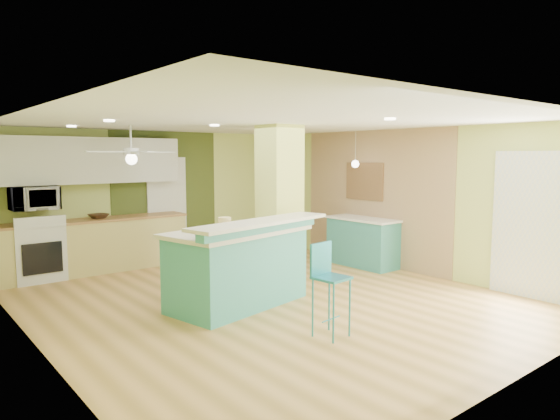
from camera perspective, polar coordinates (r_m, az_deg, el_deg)
The scene contains 23 objects.
floor at distance 7.23m, azimuth -1.61°, elevation -10.14°, with size 6.00×7.00×0.01m, color #A67B3A.
ceiling at distance 6.96m, azimuth -1.67°, elevation 10.12°, with size 6.00×7.00×0.01m, color white.
wall_back at distance 9.98m, azimuth -13.97°, elevation 1.56°, with size 6.00×0.01×2.50m, color #C7D672.
wall_front at distance 4.74m, azimuth 25.17°, elevation -3.91°, with size 6.00×0.01×2.50m, color #C7D672.
wall_left at distance 5.70m, azimuth -26.41°, elevation -2.34°, with size 0.01×7.00×2.50m, color #C7D672.
wall_right at distance 9.12m, azimuth 13.53°, elevation 1.14°, with size 0.01×7.00×2.50m, color #C7D672.
wood_panel at distance 9.48m, azimuth 10.59°, elevation 1.40°, with size 0.02×3.40×2.50m, color #927153.
olive_accent at distance 10.06m, azimuth -12.90°, elevation 1.62°, with size 2.20×0.02×2.50m, color #435120.
interior_door at distance 10.05m, azimuth -12.79°, elevation 0.19°, with size 0.82×0.05×2.00m, color white.
french_door at distance 7.93m, azimuth 26.63°, elevation -1.55°, with size 0.04×1.08×2.10m, color white.
column at distance 7.77m, azimuth -0.08°, elevation 0.45°, with size 0.55×0.55×2.50m, color #CCD563.
kitchen_run at distance 9.32m, azimuth -20.30°, elevation -3.80°, with size 3.25×0.63×0.94m.
stove at distance 9.06m, azimuth -25.98°, elevation -4.41°, with size 0.76×0.66×1.08m.
upper_cabinets at distance 9.30m, azimuth -20.89°, elevation 5.32°, with size 3.20×0.34×0.80m, color silver.
microwave at distance 8.96m, azimuth -26.27°, elevation 1.22°, with size 0.70×0.48×0.39m, color white.
ceiling_fan at distance 8.13m, azimuth -16.64°, elevation 6.29°, with size 1.41×1.41×0.61m.
pendant_lamp at distance 9.29m, azimuth 8.60°, elevation 5.25°, with size 0.14×0.14×0.69m.
wall_decor at distance 9.57m, azimuth 9.62°, elevation 3.26°, with size 0.03×0.90×0.70m, color brown.
peninsula at distance 6.83m, azimuth -4.73°, elevation -6.29°, with size 2.31×1.59×1.20m.
bar_stool at distance 5.68m, azimuth 5.38°, elevation -7.31°, with size 0.39×0.39×1.06m.
side_counter at distance 9.36m, azimuth 9.40°, elevation -3.60°, with size 0.59×1.38×0.89m.
fruit_bowl at distance 9.26m, azimuth -20.03°, elevation -0.67°, with size 0.33×0.33×0.08m, color #3A2618.
canister at distance 6.53m, azimuth -6.34°, elevation -1.67°, with size 0.17×0.17×0.19m, color gold.
Camera 1 is at (-4.22, -5.51, 2.04)m, focal length 32.00 mm.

